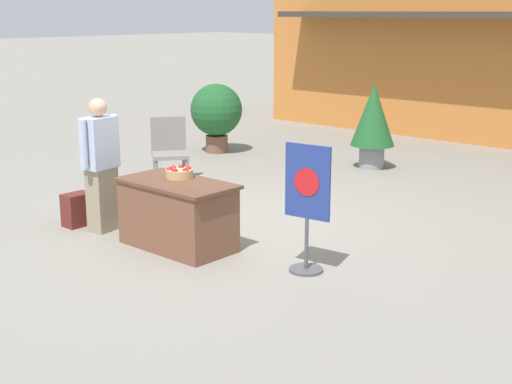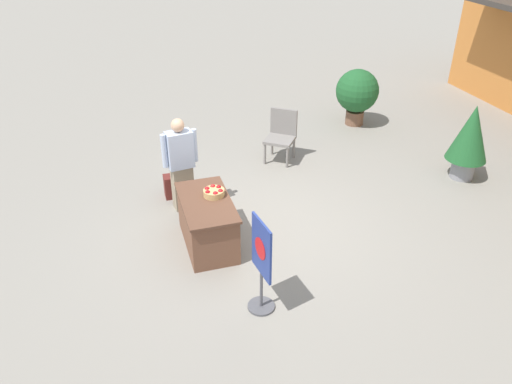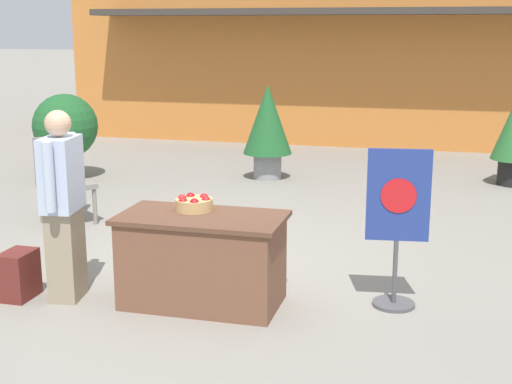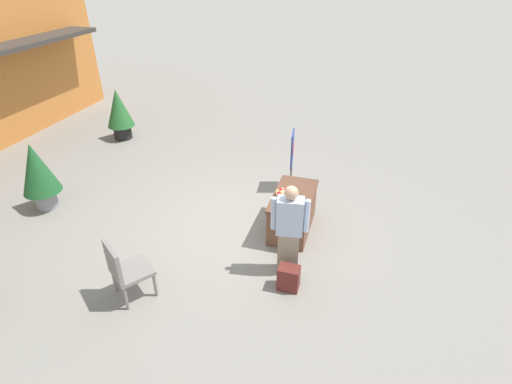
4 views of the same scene
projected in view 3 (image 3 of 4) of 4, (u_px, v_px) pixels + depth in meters
The scene contains 10 objects.
ground_plane at pixel (221, 269), 6.96m from camera, with size 120.00×120.00×0.00m, color gray.
storefront_building at pixel (363, 37), 15.18m from camera, with size 11.72×4.49×4.16m.
display_table at pixel (202, 260), 6.02m from camera, with size 1.39×0.74×0.78m.
apple_basket at pixel (194, 203), 6.09m from camera, with size 0.32×0.32×0.13m.
person_visitor at pixel (63, 205), 6.05m from camera, with size 0.32×0.60×1.65m.
backpack at pixel (19, 275), 6.20m from camera, with size 0.24×0.34×0.42m.
poster_board at pixel (397, 224), 5.90m from camera, with size 0.52×0.36×1.35m.
patio_chair at pixel (63, 175), 8.54m from camera, with size 0.77×0.77×1.04m.
potted_plant_far_right at pixel (65, 129), 10.96m from camera, with size 0.99×0.99×1.32m.
potted_plant_near_left at pixel (268, 124), 10.93m from camera, with size 0.75×0.75×1.46m.
Camera 3 is at (2.02, -6.30, 2.32)m, focal length 50.00 mm.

